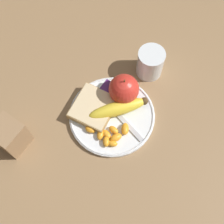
# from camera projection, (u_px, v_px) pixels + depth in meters

# --- Properties ---
(ground_plane) EXTENTS (3.00, 3.00, 0.00)m
(ground_plane) POSITION_uv_depth(u_px,v_px,m) (112.00, 117.00, 0.85)
(ground_plane) COLOR olive
(plate) EXTENTS (0.23, 0.23, 0.01)m
(plate) POSITION_uv_depth(u_px,v_px,m) (112.00, 116.00, 0.84)
(plate) COLOR silver
(plate) RESTS_ON ground_plane
(juice_glass) EXTENTS (0.07, 0.07, 0.09)m
(juice_glass) POSITION_uv_depth(u_px,v_px,m) (150.00, 63.00, 0.87)
(juice_glass) COLOR silver
(juice_glass) RESTS_ON ground_plane
(apple) EXTENTS (0.08, 0.08, 0.09)m
(apple) POSITION_uv_depth(u_px,v_px,m) (124.00, 89.00, 0.82)
(apple) COLOR red
(apple) RESTS_ON plate
(banana) EXTENTS (0.15, 0.13, 0.04)m
(banana) POSITION_uv_depth(u_px,v_px,m) (119.00, 108.00, 0.82)
(banana) COLOR yellow
(banana) RESTS_ON plate
(bread_slice) EXTENTS (0.12, 0.12, 0.02)m
(bread_slice) POSITION_uv_depth(u_px,v_px,m) (94.00, 108.00, 0.83)
(bread_slice) COLOR #AB8751
(bread_slice) RESTS_ON plate
(fork) EXTENTS (0.06, 0.17, 0.00)m
(fork) POSITION_uv_depth(u_px,v_px,m) (115.00, 114.00, 0.83)
(fork) COLOR #B2B2B7
(fork) RESTS_ON plate
(jam_packet) EXTENTS (0.04, 0.04, 0.02)m
(jam_packet) POSITION_uv_depth(u_px,v_px,m) (108.00, 90.00, 0.85)
(jam_packet) COLOR white
(jam_packet) RESTS_ON plate
(orange_segment_0) EXTENTS (0.02, 0.03, 0.02)m
(orange_segment_0) POSITION_uv_depth(u_px,v_px,m) (90.00, 129.00, 0.81)
(orange_segment_0) COLOR orange
(orange_segment_0) RESTS_ON plate
(orange_segment_1) EXTENTS (0.03, 0.03, 0.01)m
(orange_segment_1) POSITION_uv_depth(u_px,v_px,m) (112.00, 144.00, 0.80)
(orange_segment_1) COLOR orange
(orange_segment_1) RESTS_ON plate
(orange_segment_2) EXTENTS (0.02, 0.03, 0.02)m
(orange_segment_2) POSITION_uv_depth(u_px,v_px,m) (107.00, 134.00, 0.80)
(orange_segment_2) COLOR orange
(orange_segment_2) RESTS_ON plate
(orange_segment_3) EXTENTS (0.03, 0.03, 0.02)m
(orange_segment_3) POSITION_uv_depth(u_px,v_px,m) (106.00, 141.00, 0.80)
(orange_segment_3) COLOR orange
(orange_segment_3) RESTS_ON plate
(orange_segment_4) EXTENTS (0.03, 0.03, 0.02)m
(orange_segment_4) POSITION_uv_depth(u_px,v_px,m) (100.00, 135.00, 0.80)
(orange_segment_4) COLOR orange
(orange_segment_4) RESTS_ON plate
(orange_segment_5) EXTENTS (0.04, 0.03, 0.02)m
(orange_segment_5) POSITION_uv_depth(u_px,v_px,m) (125.00, 129.00, 0.81)
(orange_segment_5) COLOR orange
(orange_segment_5) RESTS_ON plate
(orange_segment_6) EXTENTS (0.04, 0.03, 0.02)m
(orange_segment_6) POSITION_uv_depth(u_px,v_px,m) (116.00, 137.00, 0.80)
(orange_segment_6) COLOR orange
(orange_segment_6) RESTS_ON plate
(orange_segment_7) EXTENTS (0.02, 0.03, 0.02)m
(orange_segment_7) POSITION_uv_depth(u_px,v_px,m) (114.00, 130.00, 0.81)
(orange_segment_7) COLOR orange
(orange_segment_7) RESTS_ON plate
(condiment_caddy) EXTENTS (0.07, 0.07, 0.09)m
(condiment_caddy) POSITION_uv_depth(u_px,v_px,m) (10.00, 136.00, 0.77)
(condiment_caddy) COLOR #93704C
(condiment_caddy) RESTS_ON ground_plane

